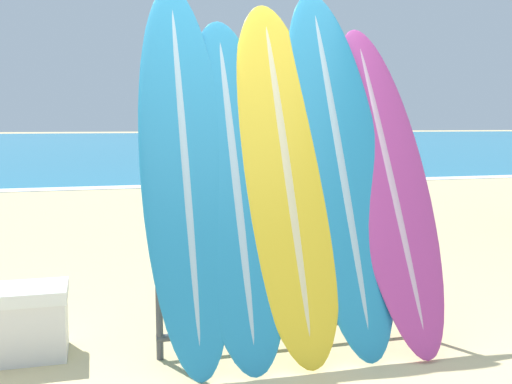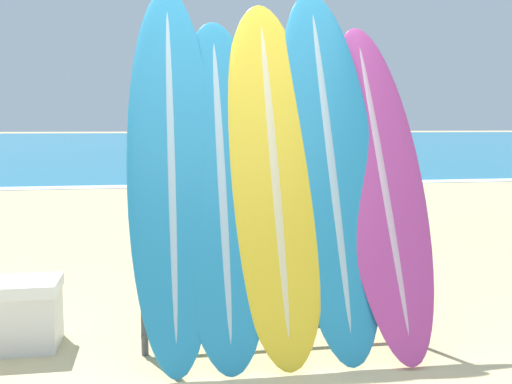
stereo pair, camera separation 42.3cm
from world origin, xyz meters
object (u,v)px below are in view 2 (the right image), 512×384
Objects in this scene: surfboard_slot_1 at (221,182)px; surfboard_slot_0 at (171,163)px; cooler_box at (10,314)px; surfboard_rack at (279,274)px; surfboard_slot_4 at (381,179)px; surfboard_slot_2 at (273,170)px; person_near_water at (199,141)px; person_mid_beach at (275,149)px; surfboard_slot_3 at (329,160)px; person_far_left at (349,151)px.

surfboard_slot_0 is at bearing 171.19° from surfboard_slot_1.
surfboard_slot_0 reaches higher than cooler_box.
surfboard_slot_1 is at bearing 168.52° from surfboard_rack.
surfboard_slot_4 is 2.34m from cooler_box.
surfboard_slot_2 is 1.16× the size of person_near_water.
surfboard_slot_0 is at bearing -118.12° from person_mid_beach.
surfboard_slot_0 is 0.94m from surfboard_slot_3.
surfboard_rack is 0.89× the size of person_mid_beach.
person_near_water reaches higher than surfboard_rack.
person_far_left is (0.68, -0.97, 0.01)m from person_mid_beach.
surfboard_slot_2 is 4.28m from person_mid_beach.
surfboard_rack is 7.36m from person_near_water.
person_mid_beach reaches higher than cooler_box.
person_near_water is (-0.58, 7.28, 0.00)m from surfboard_slot_4.
surfboard_rack is at bearing -155.07° from person_far_left.
surfboard_slot_3 is 0.33m from surfboard_slot_4.
cooler_box is at bearing 172.40° from surfboard_slot_0.
surfboard_rack is 0.73× the size of surfboard_slot_3.
person_mid_beach is at bearing 84.66° from person_far_left.
surfboard_slot_2 is at bearing 166.25° from person_near_water.
surfboard_rack is 0.89m from surfboard_slot_0.
surfboard_slot_1 is 1.47m from cooler_box.
person_near_water is at bearing 94.97° from person_mid_beach.
surfboard_slot_4 is at bearing -8.05° from surfboard_slot_3.
surfboard_slot_0 is at bearing 169.76° from surfboard_rack.
person_mid_beach is at bearing 83.16° from surfboard_slot_3.
surfboard_rack is 0.84m from surfboard_slot_4.
surfboard_slot_1 is 0.90× the size of surfboard_slot_3.
person_mid_beach is at bearing 87.40° from surfboard_slot_4.
person_near_water is (0.07, 7.34, 0.54)m from surfboard_rack.
person_mid_beach is (1.44, 4.17, -0.11)m from surfboard_slot_0.
cooler_box is at bearing 176.22° from surfboard_slot_3.
surfboard_slot_4 is 1.09× the size of person_near_water.
surfboard_slot_1 is (-0.32, 0.07, 0.54)m from surfboard_rack.
surfboard_slot_1 is 3.73m from person_far_left.
surfboard_slot_1 reaches higher than person_far_left.
surfboard_rack is 0.73× the size of surfboard_slot_0.
surfboard_slot_1 is (0.28, -0.04, -0.11)m from surfboard_slot_0.
surfboard_rack is 0.81× the size of surfboard_slot_1.
surfboard_slot_3 is 2.09m from cooler_box.
person_far_left is at bearing -63.95° from person_mid_beach.
surfboard_slot_4 is at bearing 6.04° from surfboard_rack.
surfboard_slot_3 is 1.11× the size of surfboard_slot_4.
person_far_left is (1.19, 3.20, -0.11)m from surfboard_slot_3.
person_mid_beach is at bearing 79.02° from surfboard_rack.
surfboard_rack is at bearing -11.48° from surfboard_slot_1.
surfboard_slot_4 reaches higher than person_mid_beach.
surfboard_slot_0 is 0.31m from surfboard_slot_1.
person_near_water is 3.15m from person_mid_beach.
person_near_water is at bearing 84.68° from surfboard_slot_0.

